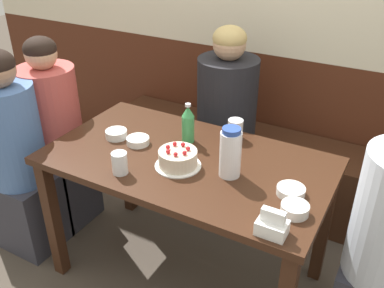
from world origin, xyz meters
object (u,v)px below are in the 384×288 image
napkin_holder (272,225)px  glass_tumbler_short (120,163)px  soju_bottle (188,124)px  bowl_soup_white (138,141)px  person_dark_striped (226,128)px  bowl_side_dish (116,134)px  water_pitcher (230,153)px  bowl_sauce_shallow (295,209)px  person_pale_blue_shirt (56,141)px  bowl_rice_small (291,191)px  glass_water_tall (235,129)px  person_grey_tee (18,163)px  birthday_cake (178,159)px  bench_seat (248,165)px

napkin_holder → glass_tumbler_short: bearing=175.5°
soju_bottle → bowl_soup_white: (-0.20, -0.14, -0.08)m
person_dark_striped → napkin_holder: bearing=33.3°
bowl_side_dish → napkin_holder: bearing=-18.0°
water_pitcher → napkin_holder: bearing=-43.2°
bowl_sauce_shallow → person_pale_blue_shirt: (-1.49, 0.22, -0.21)m
bowl_rice_small → person_dark_striped: (-0.60, 0.67, -0.17)m
soju_bottle → bowl_soup_white: 0.26m
glass_water_tall → person_grey_tee: bearing=-154.0°
birthday_cake → bowl_side_dish: size_ratio=1.93×
soju_bottle → bowl_sauce_shallow: bearing=-25.3°
bowl_rice_small → bowl_side_dish: bearing=177.7°
bowl_sauce_shallow → napkin_holder: bearing=-104.0°
bowl_rice_small → glass_tumbler_short: 0.74m
bowl_side_dish → bowl_soup_white: bearing=2.3°
person_dark_striped → bench_seat: bearing=156.1°
bowl_rice_small → glass_water_tall: size_ratio=1.15×
bowl_side_dish → glass_water_tall: (0.53, 0.29, 0.03)m
glass_water_tall → person_pale_blue_shirt: (-1.04, -0.23, -0.24)m
napkin_holder → bowl_sauce_shallow: size_ratio=1.01×
bowl_soup_white → person_pale_blue_shirt: 0.68m
bench_seat → soju_bottle: (-0.08, -0.69, 0.60)m
bowl_rice_small → glass_water_tall: 0.51m
bowl_soup_white → birthday_cake: bearing=-16.6°
bench_seat → person_pale_blue_shirt: (-0.93, -0.77, 0.31)m
water_pitcher → bowl_soup_white: water_pitcher is taller
bowl_sauce_shallow → person_dark_striped: 1.04m
napkin_holder → bowl_side_dish: size_ratio=1.01×
napkin_holder → person_dark_striped: size_ratio=0.09×
bench_seat → napkin_holder: bearing=-65.2°
birthday_cake → napkin_holder: (0.53, -0.23, -0.00)m
bowl_sauce_shallow → person_dark_striped: size_ratio=0.09×
water_pitcher → person_dark_striped: 0.78m
glass_tumbler_short → bowl_soup_white: bearing=108.4°
bench_seat → person_dark_striped: bearing=-113.9°
glass_water_tall → glass_tumbler_short: 0.62m
glass_tumbler_short → person_dark_striped: size_ratio=0.08×
napkin_holder → water_pitcher: bearing=136.8°
birthday_cake → bowl_sauce_shallow: 0.57m
bowl_sauce_shallow → person_pale_blue_shirt: 1.52m
birthday_cake → glass_water_tall: 0.39m
bowl_soup_white → bench_seat: bearing=71.5°
soju_bottle → person_grey_tee: bearing=-156.7°
birthday_cake → bench_seat: bearing=89.9°
water_pitcher → glass_water_tall: water_pitcher is taller
bowl_rice_small → water_pitcher: bearing=178.0°
person_grey_tee → napkin_holder: bearing=-3.4°
person_grey_tee → person_dark_striped: (0.84, 0.85, 0.04)m
birthday_cake → person_grey_tee: (-0.92, -0.14, -0.23)m
bench_seat → water_pitcher: size_ratio=8.54×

